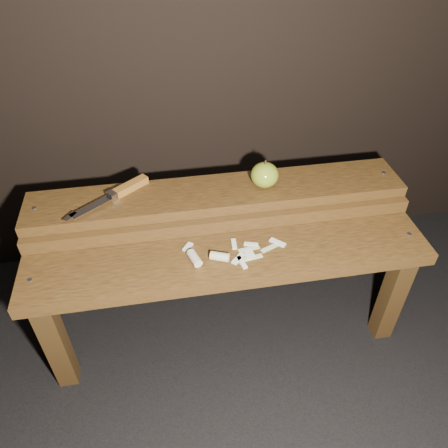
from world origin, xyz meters
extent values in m
plane|color=black|center=(0.00, 0.00, 0.00)|extent=(60.00, 60.00, 0.00)
cube|color=#35210D|center=(-0.54, -0.10, 0.19)|extent=(0.06, 0.06, 0.38)
cube|color=#35210D|center=(0.54, -0.10, 0.19)|extent=(0.06, 0.06, 0.38)
cube|color=#452B10|center=(0.00, -0.05, 0.40)|extent=(1.20, 0.20, 0.04)
cylinder|color=slate|center=(-0.56, -0.05, 0.42)|extent=(0.01, 0.01, 0.00)
cylinder|color=slate|center=(0.56, -0.05, 0.42)|extent=(0.01, 0.01, 0.00)
cube|color=#35210D|center=(-0.54, 0.20, 0.23)|extent=(0.06, 0.06, 0.46)
cube|color=#35210D|center=(0.54, 0.20, 0.23)|extent=(0.06, 0.06, 0.46)
cube|color=#452B10|center=(0.00, 0.07, 0.44)|extent=(1.20, 0.02, 0.05)
cube|color=#452B10|center=(0.00, 0.17, 0.48)|extent=(1.20, 0.18, 0.04)
cylinder|color=slate|center=(-0.56, 0.17, 0.50)|extent=(0.01, 0.01, 0.00)
cylinder|color=slate|center=(0.56, 0.17, 0.50)|extent=(0.01, 0.01, 0.00)
ellipsoid|color=olive|center=(0.15, 0.17, 0.54)|extent=(0.09, 0.09, 0.08)
cylinder|color=#382314|center=(0.15, 0.17, 0.59)|extent=(0.01, 0.01, 0.01)
cube|color=brown|center=(-0.27, 0.22, 0.51)|extent=(0.11, 0.10, 0.02)
cube|color=silver|center=(-0.33, 0.18, 0.51)|extent=(0.04, 0.04, 0.03)
cube|color=silver|center=(-0.39, 0.13, 0.51)|extent=(0.12, 0.10, 0.00)
cube|color=silver|center=(-0.45, 0.10, 0.51)|extent=(0.04, 0.05, 0.00)
cube|color=beige|center=(0.03, -0.08, 0.42)|extent=(0.03, 0.05, 0.01)
cube|color=beige|center=(0.07, -0.01, 0.42)|extent=(0.04, 0.02, 0.01)
cube|color=beige|center=(0.02, 0.00, 0.42)|extent=(0.02, 0.04, 0.01)
cube|color=beige|center=(0.02, -0.07, 0.42)|extent=(0.05, 0.05, 0.01)
cube|color=beige|center=(0.06, -0.05, 0.42)|extent=(0.02, 0.04, 0.01)
cube|color=beige|center=(-0.12, 0.01, 0.42)|extent=(0.04, 0.04, 0.01)
cube|color=beige|center=(0.15, -0.02, 0.42)|extent=(0.05, 0.05, 0.01)
cube|color=beige|center=(0.05, -0.06, 0.42)|extent=(0.02, 0.04, 0.01)
cylinder|color=#C9BB8C|center=(-0.10, -0.05, 0.43)|extent=(0.04, 0.06, 0.03)
cylinder|color=#C9BB8C|center=(-0.03, -0.06, 0.43)|extent=(0.06, 0.04, 0.03)
cube|color=#BCC988|center=(0.12, -0.04, 0.42)|extent=(0.07, 0.04, 0.00)
cube|color=#BCC988|center=(0.06, -0.07, 0.42)|extent=(0.07, 0.02, 0.00)
cube|color=#BCC988|center=(0.06, -0.03, 0.42)|extent=(0.07, 0.02, 0.00)
camera|label=1|loc=(-0.17, -0.94, 1.31)|focal=35.00mm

